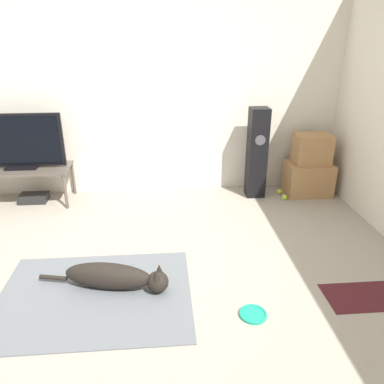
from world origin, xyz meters
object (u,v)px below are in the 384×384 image
object	(u,v)px
frisbee	(253,314)
cardboard_box_lower	(308,179)
tv	(18,142)
tennis_ball_by_boxes	(284,197)
game_console	(34,198)
tennis_ball_near_speaker	(280,192)
floor_speaker	(257,153)
tv_stand	(23,172)
cardboard_box_upper	(312,149)
dog	(116,277)

from	to	relation	value
frisbee	cardboard_box_lower	world-z (taller)	cardboard_box_lower
tv	tennis_ball_by_boxes	world-z (taller)	tv
game_console	tennis_ball_near_speaker	bearing A→B (deg)	-0.43
floor_speaker	tennis_ball_by_boxes	distance (m)	0.65
tv	game_console	xyz separation A→B (m)	(0.06, 0.01, -0.72)
frisbee	tennis_ball_by_boxes	size ratio (longest dim) A/B	3.12
frisbee	tv	world-z (taller)	tv
floor_speaker	tv_stand	distance (m)	2.84
cardboard_box_upper	tv_stand	xyz separation A→B (m)	(-3.54, 0.01, -0.20)
tennis_ball_by_boxes	dog	bearing A→B (deg)	-139.64
cardboard_box_lower	floor_speaker	xyz separation A→B (m)	(-0.69, 0.01, 0.35)
cardboard_box_upper	tv_stand	size ratio (longest dim) A/B	0.40
cardboard_box_lower	tennis_ball_by_boxes	size ratio (longest dim) A/B	8.57
cardboard_box_upper	dog	bearing A→B (deg)	-141.41
dog	cardboard_box_upper	size ratio (longest dim) A/B	2.46
tv	tennis_ball_by_boxes	size ratio (longest dim) A/B	15.70
cardboard_box_lower	tennis_ball_by_boxes	bearing A→B (deg)	-153.04
dog	cardboard_box_upper	xyz separation A→B (m)	(2.27, 1.82, 0.48)
tv	game_console	distance (m)	0.72
tv_stand	game_console	size ratio (longest dim) A/B	3.28
cardboard_box_lower	tv_stand	distance (m)	3.53
cardboard_box_upper	tennis_ball_near_speaker	bearing A→B (deg)	179.91
tv	game_console	bearing A→B (deg)	7.79
cardboard_box_upper	game_console	world-z (taller)	cardboard_box_upper
dog	cardboard_box_upper	distance (m)	2.95
tv	cardboard_box_upper	bearing A→B (deg)	-0.25
cardboard_box_lower	tennis_ball_by_boxes	distance (m)	0.43
dog	cardboard_box_upper	bearing A→B (deg)	38.59
tv_stand	tv	world-z (taller)	tv
tennis_ball_near_speaker	tv	bearing A→B (deg)	179.73
floor_speaker	tennis_ball_near_speaker	xyz separation A→B (m)	(0.34, -0.00, -0.53)
cardboard_box_upper	game_console	bearing A→B (deg)	179.61
cardboard_box_upper	tv	size ratio (longest dim) A/B	0.42
tv_stand	game_console	world-z (taller)	tv_stand
tv	tennis_ball_by_boxes	distance (m)	3.27
cardboard_box_upper	tennis_ball_near_speaker	xyz separation A→B (m)	(-0.36, 0.00, -0.57)
tv	tennis_ball_near_speaker	distance (m)	3.26
tennis_ball_by_boxes	game_console	size ratio (longest dim) A/B	0.20
dog	frisbee	bearing A→B (deg)	-21.15
tv_stand	tennis_ball_near_speaker	world-z (taller)	tv_stand
floor_speaker	tennis_ball_by_boxes	world-z (taller)	floor_speaker
cardboard_box_lower	tennis_ball_near_speaker	size ratio (longest dim) A/B	8.57
floor_speaker	cardboard_box_upper	bearing A→B (deg)	-0.06
floor_speaker	tv	size ratio (longest dim) A/B	1.08
tv	frisbee	bearing A→B (deg)	-44.16
cardboard_box_lower	tennis_ball_by_boxes	xyz separation A→B (m)	(-0.35, -0.18, -0.17)
tv	dog	bearing A→B (deg)	-55.44
floor_speaker	tennis_ball_near_speaker	world-z (taller)	floor_speaker
cardboard_box_upper	floor_speaker	bearing A→B (deg)	179.94
tv_stand	tennis_ball_near_speaker	size ratio (longest dim) A/B	16.64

